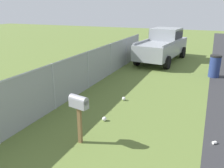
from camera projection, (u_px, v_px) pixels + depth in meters
The scene contains 7 objects.
mailbox at pixel (79, 105), 5.80m from camera, with size 0.30×0.54×1.33m.
pickup_truck at pixel (163, 44), 15.18m from camera, with size 5.71×2.61×2.09m.
trash_bin at pixel (215, 66), 11.71m from camera, with size 0.56×0.56×1.13m.
fence_section at pixel (88, 69), 9.98m from camera, with size 14.52×0.07×1.64m.
litter_bag_midfield_a at pixel (124, 99), 8.86m from camera, with size 0.14×0.14×0.14m, color silver.
litter_cup_by_mailbox at pixel (214, 143), 6.04m from camera, with size 0.08×0.08×0.10m, color white.
litter_bag_midfield_b at pixel (104, 119), 7.26m from camera, with size 0.14×0.14×0.14m, color silver.
Camera 1 is at (0.70, -1.41, 3.40)m, focal length 37.12 mm.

